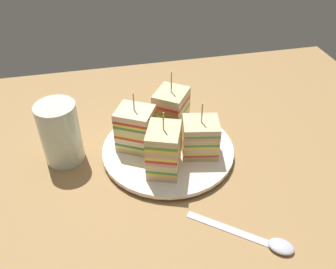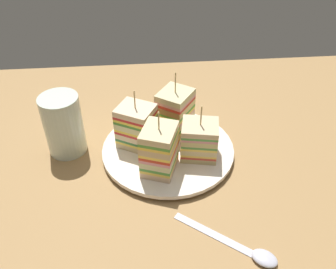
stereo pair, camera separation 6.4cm
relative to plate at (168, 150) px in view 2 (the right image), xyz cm
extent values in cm
cube|color=#9F7849|center=(0.00, 0.00, -1.73)|extent=(103.69, 71.94, 1.80)
cylinder|color=white|center=(0.00, 0.00, -0.52)|extent=(14.91, 14.91, 0.62)
cylinder|color=white|center=(0.00, 0.00, 0.16)|extent=(24.05, 24.05, 0.75)
cube|color=#D6BC89|center=(5.53, -1.67, 1.09)|extent=(7.97, 7.66, 1.10)
cube|color=#9E7242|center=(2.88, -0.23, 1.09)|extent=(2.74, 4.73, 1.10)
cube|color=#F6D34F|center=(5.53, -1.67, 1.90)|extent=(7.97, 7.66, 0.51)
cube|color=#397A3E|center=(5.53, -1.67, 2.41)|extent=(7.97, 7.66, 0.51)
cube|color=beige|center=(5.53, -1.67, 3.21)|extent=(7.97, 7.66, 1.10)
cube|color=#9E7242|center=(2.88, -0.23, 3.21)|extent=(2.74, 4.73, 1.10)
cube|color=red|center=(5.53, -1.67, 4.02)|extent=(7.97, 7.66, 0.51)
cube|color=yellow|center=(5.53, -1.67, 4.53)|extent=(7.97, 7.66, 0.51)
cube|color=beige|center=(5.53, -1.67, 5.33)|extent=(7.97, 7.66, 1.10)
cube|color=#B2844C|center=(2.88, -0.23, 5.33)|extent=(2.74, 4.73, 1.10)
cube|color=#448A35|center=(5.53, -1.67, 6.14)|extent=(7.97, 7.66, 0.51)
cube|color=#F3D54C|center=(5.53, -1.67, 6.65)|extent=(7.97, 7.66, 0.51)
cube|color=red|center=(5.53, -1.67, 7.16)|extent=(7.97, 7.66, 0.51)
cube|color=beige|center=(5.53, -1.67, 7.96)|extent=(7.97, 7.66, 1.10)
cylinder|color=tan|center=(5.53, -1.67, 10.20)|extent=(0.24, 0.24, 3.38)
cube|color=beige|center=(1.93, 5.44, 1.12)|extent=(6.94, 7.54, 1.16)
cube|color=#9E7242|center=(0.90, 2.61, 1.12)|extent=(4.83, 1.95, 1.16)
cube|color=#EFC94D|center=(1.93, 5.44, 1.97)|extent=(6.94, 7.54, 0.55)
cube|color=#4F9B3D|center=(1.93, 5.44, 2.53)|extent=(6.94, 7.54, 0.55)
cube|color=beige|center=(1.93, 5.44, 3.38)|extent=(6.94, 7.54, 1.16)
cube|color=#9E7242|center=(0.90, 2.61, 3.38)|extent=(4.83, 1.95, 1.16)
cube|color=pink|center=(1.93, 5.44, 4.24)|extent=(6.94, 7.54, 0.55)
cube|color=red|center=(1.93, 5.44, 4.79)|extent=(6.94, 7.54, 0.55)
cube|color=#FED952|center=(1.93, 5.44, 5.34)|extent=(6.94, 7.54, 0.55)
cube|color=#D9BB8D|center=(1.93, 5.44, 6.20)|extent=(6.94, 7.54, 1.16)
cube|color=#9E7242|center=(0.90, 2.61, 6.20)|extent=(4.83, 1.95, 1.16)
cube|color=#FAD24A|center=(1.93, 5.44, 7.05)|extent=(6.94, 7.54, 0.55)
cube|color=#559E3A|center=(1.93, 5.44, 7.61)|extent=(6.94, 7.54, 0.55)
cube|color=beige|center=(1.93, 5.44, 8.46)|extent=(6.94, 7.54, 1.16)
cylinder|color=tan|center=(1.93, 5.44, 10.68)|extent=(0.24, 0.24, 3.27)
cube|color=#D1B67B|center=(-5.27, 2.37, 1.03)|extent=(7.06, 6.50, 0.98)
cube|color=#B2844C|center=(-2.31, 1.80, 1.03)|extent=(1.24, 5.29, 0.98)
cube|color=#D34635|center=(-5.27, 2.37, 1.75)|extent=(7.06, 6.50, 0.45)
cube|color=#F3CC50|center=(-5.27, 2.37, 2.20)|extent=(7.06, 6.50, 0.45)
cube|color=beige|center=(-5.27, 2.37, 2.91)|extent=(7.06, 6.50, 0.98)
cube|color=#9E7242|center=(-2.31, 1.80, 2.91)|extent=(1.24, 5.29, 0.98)
cube|color=#F7D052|center=(-5.27, 2.37, 3.63)|extent=(7.06, 6.50, 0.45)
cube|color=#50913F|center=(-5.27, 2.37, 4.07)|extent=(7.06, 6.50, 0.45)
cube|color=#CFC07F|center=(-5.27, 2.37, 4.79)|extent=(7.06, 6.50, 0.98)
cube|color=#B2844C|center=(-2.31, 1.80, 4.79)|extent=(1.24, 5.29, 0.98)
cube|color=pink|center=(-5.27, 2.37, 5.50)|extent=(7.06, 6.50, 0.45)
cube|color=#529D46|center=(-5.27, 2.37, 5.95)|extent=(7.06, 6.50, 0.45)
cube|color=beige|center=(-5.27, 2.37, 6.67)|extent=(7.06, 6.50, 0.98)
cylinder|color=tan|center=(-5.27, 2.37, 9.02)|extent=(0.24, 0.24, 3.71)
cube|color=#E1C680|center=(-1.82, -5.48, 1.09)|extent=(7.94, 8.12, 1.10)
cube|color=#B2844C|center=(-0.10, -3.01, 1.09)|extent=(4.47, 3.22, 1.10)
cube|color=#E1C060|center=(-1.82, -5.48, 1.92)|extent=(7.94, 8.12, 0.56)
cube|color=green|center=(-1.82, -5.48, 2.48)|extent=(7.94, 8.12, 0.56)
cube|color=beige|center=(-1.82, -5.48, 3.31)|extent=(7.94, 8.12, 1.10)
cube|color=#9E7242|center=(-0.10, -3.01, 3.31)|extent=(4.47, 3.22, 1.10)
cube|color=#E7A595|center=(-1.82, -5.48, 4.14)|extent=(7.94, 8.12, 0.56)
cube|color=#EBCF55|center=(-1.82, -5.48, 4.71)|extent=(7.94, 8.12, 0.56)
cube|color=#529D35|center=(-1.82, -5.48, 5.27)|extent=(7.94, 8.12, 0.56)
cube|color=#E5CD8A|center=(-1.82, -5.48, 6.10)|extent=(7.94, 8.12, 1.10)
cube|color=#9E7242|center=(-0.10, -3.01, 6.10)|extent=(4.47, 3.22, 1.10)
cube|color=red|center=(-1.82, -5.48, 6.93)|extent=(7.94, 8.12, 0.56)
cube|color=#E9A7A2|center=(-1.82, -5.48, 7.49)|extent=(7.94, 8.12, 0.56)
cube|color=beige|center=(-1.82, -5.48, 8.32)|extent=(7.94, 8.12, 1.10)
cylinder|color=tan|center=(-1.82, -5.48, 10.90)|extent=(0.24, 0.24, 4.05)
cylinder|color=#DFC057|center=(1.73, -1.82, 0.87)|extent=(5.72, 5.72, 0.60)
cylinder|color=tan|center=(1.84, -1.56, 1.42)|extent=(4.29, 4.32, 0.95)
cylinder|color=#EFBD65|center=(1.12, -0.44, 1.90)|extent=(4.31, 4.28, 0.97)
cube|color=silver|center=(-4.91, 18.53, -0.71)|extent=(10.79, 8.78, 0.25)
ellipsoid|color=silver|center=(-11.09, 23.34, -0.33)|extent=(4.48, 4.30, 1.00)
cylinder|color=silver|center=(18.48, -2.83, 4.86)|extent=(6.92, 6.92, 11.39)
cylinder|color=#A25631|center=(18.48, -2.83, 2.00)|extent=(6.36, 6.36, 5.65)
camera|label=1|loc=(10.78, 48.69, 43.10)|focal=38.25mm
camera|label=2|loc=(4.50, 49.67, 43.10)|focal=38.25mm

